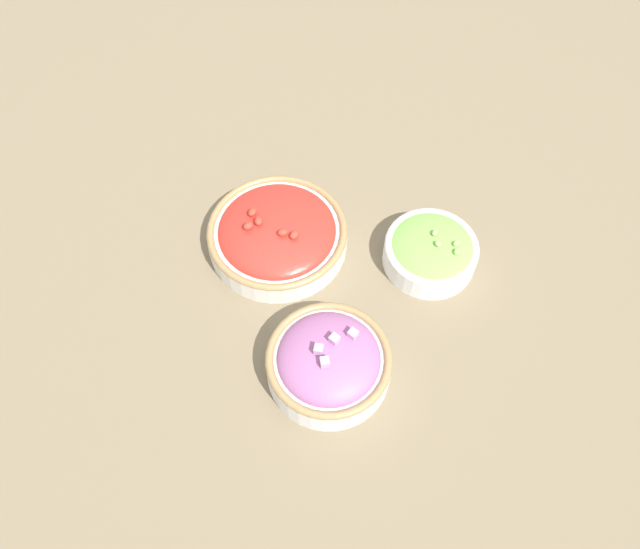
{
  "coord_description": "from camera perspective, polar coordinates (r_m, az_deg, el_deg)",
  "views": [
    {
      "loc": [
        -0.38,
        -0.31,
        0.82
      ],
      "look_at": [
        0.0,
        0.0,
        0.03
      ],
      "focal_mm": 35.0,
      "sensor_mm": 36.0,
      "label": 1
    }
  ],
  "objects": [
    {
      "name": "bowl_lettuce",
      "position": [
        0.97,
        10.09,
        2.19
      ],
      "size": [
        0.14,
        0.14,
        0.06
      ],
      "color": "white",
      "rests_on": "ground_plane"
    },
    {
      "name": "bowl_red_onion",
      "position": [
        0.86,
        0.79,
        -7.99
      ],
      "size": [
        0.17,
        0.17,
        0.08
      ],
      "color": "white",
      "rests_on": "ground_plane"
    },
    {
      "name": "ground_plane",
      "position": [
        0.96,
        -0.0,
        -0.95
      ],
      "size": [
        3.0,
        3.0,
        0.0
      ],
      "primitive_type": "plane",
      "color": "#75664C"
    },
    {
      "name": "bowl_cherry_tomatoes",
      "position": [
        0.98,
        -3.93,
        3.74
      ],
      "size": [
        0.22,
        0.22,
        0.07
      ],
      "color": "silver",
      "rests_on": "ground_plane"
    }
  ]
}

